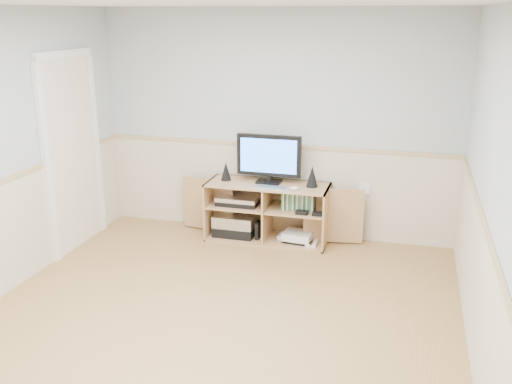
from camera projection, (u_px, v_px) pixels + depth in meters
The scene contains 11 objects.
room at pixel (204, 179), 4.36m from camera, with size 4.04×4.54×2.54m.
media_cabinet at pixel (269, 210), 6.37m from camera, with size 2.09×0.50×0.65m.
monitor at pixel (269, 157), 6.18m from camera, with size 0.71×0.18×0.53m.
speaker_left at pixel (226, 171), 6.33m from camera, with size 0.11×0.11×0.21m, color black.
speaker_right at pixel (312, 176), 6.08m from camera, with size 0.12×0.12×0.23m, color black.
keyboard at pixel (271, 187), 6.07m from camera, with size 0.30×0.12×0.01m, color silver.
mouse at pixel (295, 188), 6.00m from camera, with size 0.10×0.06×0.04m, color white.
av_components at pixel (237, 218), 6.44m from camera, with size 0.53×0.34×0.47m.
game_consoles at pixel (297, 237), 6.29m from camera, with size 0.45×0.30×0.11m.
game_cases at pixel (299, 201), 6.16m from camera, with size 0.36×0.14×0.19m, color #3F8C3F.
wall_outlet at pixel (364, 189), 6.22m from camera, with size 0.12×0.03×0.12m, color white.
Camera 1 is at (1.43, -3.81, 2.43)m, focal length 40.00 mm.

